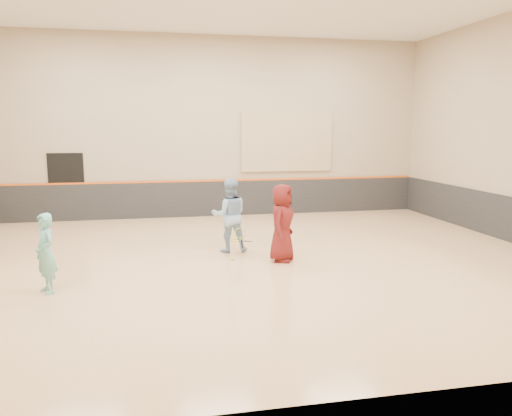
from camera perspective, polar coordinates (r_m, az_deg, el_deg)
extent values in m
cube|color=tan|center=(11.41, -2.50, -6.62)|extent=(15.00, 12.00, 0.20)
cube|color=tan|center=(16.94, -5.80, 9.14)|extent=(15.00, 0.02, 6.00)
cube|color=tan|center=(5.12, 7.95, 8.98)|extent=(15.00, 0.02, 6.00)
cube|color=#232326|center=(17.07, -5.65, 1.06)|extent=(14.90, 0.04, 1.20)
cube|color=#D85914|center=(16.98, -5.68, 3.12)|extent=(14.90, 0.03, 0.06)
cube|color=tan|center=(17.39, 3.55, 7.52)|extent=(3.20, 0.08, 2.00)
cube|color=black|center=(17.16, -20.81, 2.22)|extent=(1.10, 0.05, 2.20)
imported|color=#71C5C1|center=(9.88, -22.92, -4.81)|extent=(0.59, 0.65, 1.48)
imported|color=#91B8E1|center=(12.13, -3.06, -0.84)|extent=(0.89, 0.70, 1.79)
imported|color=maroon|center=(11.27, 2.99, -1.70)|extent=(0.91, 1.02, 1.76)
sphere|color=#D8EB36|center=(11.48, -2.71, -5.83)|extent=(0.07, 0.07, 0.07)
sphere|color=#BCD531|center=(11.05, 3.55, -1.07)|extent=(0.07, 0.07, 0.07)
sphere|color=#BBDB32|center=(15.00, -3.60, -2.25)|extent=(0.07, 0.07, 0.07)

